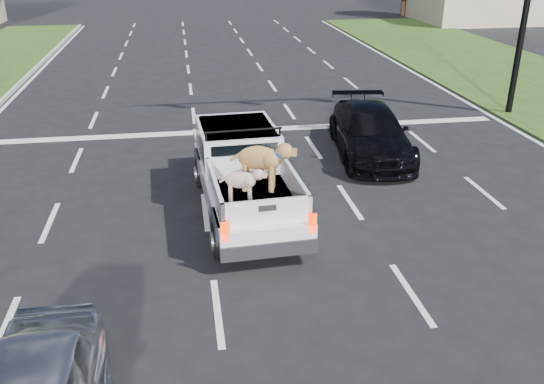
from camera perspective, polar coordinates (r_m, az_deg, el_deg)
The scene contains 4 objects.
ground at distance 10.35m, azimuth 4.46°, elevation -10.89°, with size 160.00×160.00×0.00m, color black.
road_markings at distance 16.07m, azimuth -0.85°, elevation 2.45°, with size 17.75×60.00×0.01m.
pickup_truck at distance 13.25m, azimuth -2.74°, elevation 1.91°, with size 2.22×5.35×1.97m.
black_coupe at distance 17.07m, azimuth 9.73°, elevation 5.88°, with size 1.95×4.80×1.39m, color black.
Camera 1 is at (-2.11, -8.23, 5.91)m, focal length 38.00 mm.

